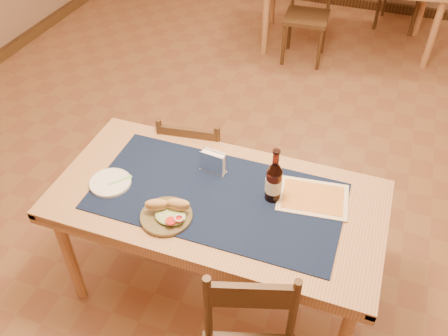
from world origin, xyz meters
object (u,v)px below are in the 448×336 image
(napkin_holder, at_px, (213,162))
(chair_main_far, at_px, (196,163))
(sandwich_plate, at_px, (168,213))
(beer_bottle, at_px, (274,181))
(main_table, at_px, (217,208))

(napkin_holder, bearing_deg, chair_main_far, 125.15)
(sandwich_plate, xyz_separation_m, napkin_holder, (0.08, 0.37, 0.03))
(sandwich_plate, bearing_deg, chair_main_far, 103.04)
(sandwich_plate, relative_size, beer_bottle, 0.83)
(beer_bottle, height_order, napkin_holder, beer_bottle)
(chair_main_far, xyz_separation_m, beer_bottle, (0.59, -0.44, 0.43))
(sandwich_plate, distance_m, napkin_holder, 0.38)
(chair_main_far, bearing_deg, beer_bottle, -37.03)
(beer_bottle, relative_size, napkin_holder, 2.08)
(main_table, bearing_deg, chair_main_far, 122.66)
(chair_main_far, height_order, beer_bottle, beer_bottle)
(beer_bottle, bearing_deg, sandwich_plate, -145.95)
(main_table, xyz_separation_m, napkin_holder, (-0.08, 0.16, 0.14))
(main_table, distance_m, napkin_holder, 0.23)
(sandwich_plate, relative_size, napkin_holder, 1.72)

